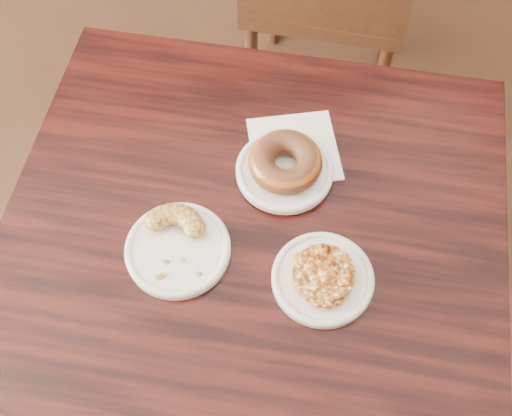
{
  "coord_description": "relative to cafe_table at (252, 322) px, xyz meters",
  "views": [
    {
      "loc": [
        -0.14,
        -0.75,
        1.65
      ],
      "look_at": [
        -0.07,
        -0.26,
        0.8
      ],
      "focal_mm": 45.0,
      "sensor_mm": 36.0,
      "label": 1
    }
  ],
  "objects": [
    {
      "name": "cruller_fragment",
      "position": [
        -0.11,
        -0.01,
        0.4
      ],
      "size": [
        0.12,
        0.12,
        0.03
      ],
      "primitive_type": null,
      "color": "#5B3C12",
      "rests_on": "plate_cruller"
    },
    {
      "name": "napkin",
      "position": [
        0.1,
        0.16,
        0.38
      ],
      "size": [
        0.15,
        0.15,
        0.0
      ],
      "primitive_type": "cube",
      "rotation": [
        0.0,
        0.0,
        -0.01
      ],
      "color": "white",
      "rests_on": "cafe_table"
    },
    {
      "name": "floor",
      "position": [
        0.09,
        0.28,
        -0.38
      ],
      "size": [
        5.0,
        5.0,
        0.0
      ],
      "primitive_type": "plane",
      "color": "black",
      "rests_on": "ground"
    },
    {
      "name": "apple_fritter",
      "position": [
        0.1,
        -0.09,
        0.4
      ],
      "size": [
        0.13,
        0.13,
        0.03
      ],
      "primitive_type": null,
      "color": "#421507",
      "rests_on": "plate_fritter"
    },
    {
      "name": "plate_cruller",
      "position": [
        -0.11,
        -0.01,
        0.38
      ],
      "size": [
        0.17,
        0.17,
        0.01
      ],
      "primitive_type": "cylinder",
      "color": "white",
      "rests_on": "cafe_table"
    },
    {
      "name": "plate_fritter",
      "position": [
        0.1,
        -0.09,
        0.38
      ],
      "size": [
        0.16,
        0.16,
        0.01
      ],
      "primitive_type": "cylinder",
      "color": "silver",
      "rests_on": "cafe_table"
    },
    {
      "name": "glazed_donut",
      "position": [
        0.07,
        0.11,
        0.41
      ],
      "size": [
        0.12,
        0.12,
        0.04
      ],
      "primitive_type": "torus",
      "color": "#9C4316",
      "rests_on": "plate_donut"
    },
    {
      "name": "plate_donut",
      "position": [
        0.07,
        0.11,
        0.38
      ],
      "size": [
        0.16,
        0.16,
        0.01
      ],
      "primitive_type": "cylinder",
      "color": "white",
      "rests_on": "napkin"
    },
    {
      "name": "cafe_table",
      "position": [
        0.0,
        0.0,
        0.0
      ],
      "size": [
        1.02,
        1.02,
        0.75
      ],
      "primitive_type": "cube",
      "rotation": [
        0.0,
        0.0,
        -0.32
      ],
      "color": "black",
      "rests_on": "floor"
    }
  ]
}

